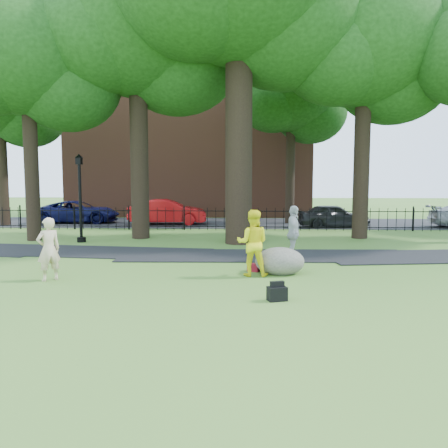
# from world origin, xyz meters

# --- Properties ---
(ground) EXTENTS (120.00, 120.00, 0.00)m
(ground) POSITION_xyz_m (0.00, 0.00, 0.00)
(ground) COLOR #427227
(ground) RESTS_ON ground
(footpath) EXTENTS (36.07, 3.85, 0.03)m
(footpath) POSITION_xyz_m (1.00, 3.90, 0.00)
(footpath) COLOR black
(footpath) RESTS_ON ground
(street) EXTENTS (80.00, 7.00, 0.02)m
(street) POSITION_xyz_m (0.00, 16.00, 0.00)
(street) COLOR black
(street) RESTS_ON ground
(iron_fence) EXTENTS (44.00, 0.04, 1.20)m
(iron_fence) POSITION_xyz_m (0.00, 12.00, 0.60)
(iron_fence) COLOR black
(iron_fence) RESTS_ON ground
(brick_building) EXTENTS (18.00, 8.00, 12.00)m
(brick_building) POSITION_xyz_m (-4.00, 24.00, 6.00)
(brick_building) COLOR brown
(brick_building) RESTS_ON ground
(tree_row) EXTENTS (26.82, 7.96, 12.42)m
(tree_row) POSITION_xyz_m (0.52, 8.40, 8.15)
(tree_row) COLOR black
(tree_row) RESTS_ON ground
(woman) EXTENTS (0.71, 0.70, 1.65)m
(woman) POSITION_xyz_m (-4.79, -0.17, 0.83)
(woman) COLOR beige
(woman) RESTS_ON ground
(man) EXTENTS (0.93, 0.75, 1.81)m
(man) POSITION_xyz_m (0.50, 0.70, 0.91)
(man) COLOR yellow
(man) RESTS_ON ground
(pedestrian) EXTENTS (0.53, 1.09, 1.80)m
(pedestrian) POSITION_xyz_m (1.85, 3.00, 0.90)
(pedestrian) COLOR #ACADB1
(pedestrian) RESTS_ON ground
(boulder) EXTENTS (1.63, 1.41, 0.80)m
(boulder) POSITION_xyz_m (1.27, 1.01, 0.40)
(boulder) COLOR #636052
(boulder) RESTS_ON ground
(lamppost) EXTENTS (0.37, 0.37, 3.74)m
(lamppost) POSITION_xyz_m (-6.71, 7.05, 1.83)
(lamppost) COLOR black
(lamppost) RESTS_ON ground
(backpack) EXTENTS (0.47, 0.37, 0.30)m
(backpack) POSITION_xyz_m (1.00, -1.81, 0.15)
(backpack) COLOR black
(backpack) RESTS_ON ground
(red_bag) EXTENTS (0.38, 0.32, 0.22)m
(red_bag) POSITION_xyz_m (0.54, 1.27, 0.11)
(red_bag) COLOR maroon
(red_bag) RESTS_ON ground
(red_sedan) EXTENTS (4.71, 1.91, 1.52)m
(red_sedan) POSITION_xyz_m (-4.40, 14.85, 0.76)
(red_sedan) COLOR #B80E10
(red_sedan) RESTS_ON ground
(navy_van) EXTENTS (5.16, 2.71, 1.39)m
(navy_van) POSITION_xyz_m (-10.15, 15.50, 0.69)
(navy_van) COLOR #0B0D37
(navy_van) RESTS_ON ground
(grey_car) EXTENTS (4.00, 1.83, 1.33)m
(grey_car) POSITION_xyz_m (5.22, 13.61, 0.67)
(grey_car) COLOR black
(grey_car) RESTS_ON ground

